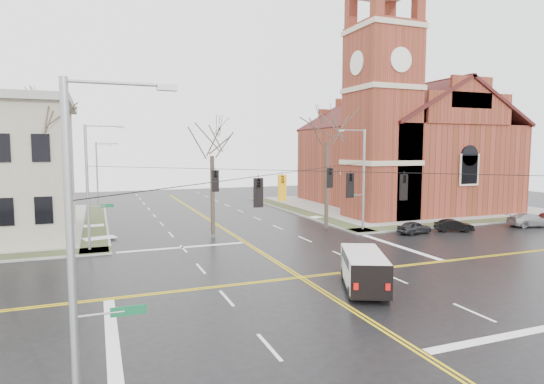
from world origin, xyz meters
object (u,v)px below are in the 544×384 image
object	(u,v)px
parked_car_a	(414,227)
tree_nw_far	(47,126)
signal_pole_nw	(90,184)
tree_nw_near	(212,151)
tree_ne	(327,136)
parked_car_b	(454,226)
church	(397,141)
parked_car_c	(530,220)
signal_pole_sw	(79,251)
streetlight_north_a	(99,177)
cargo_van	(363,267)
signal_pole_ne	(362,177)
streetlight_north_b	(98,169)

from	to	relation	value
parked_car_a	tree_nw_far	xyz separation A→B (m)	(-29.07, 5.00, 8.56)
signal_pole_nw	tree_nw_near	distance (m)	10.14
tree_ne	signal_pole_nw	bearing A→B (deg)	-174.82
parked_car_b	parked_car_a	bearing A→B (deg)	106.10
parked_car_b	tree_ne	distance (m)	13.96
signal_pole_nw	parked_car_a	xyz separation A→B (m)	(26.29, -2.79, -4.39)
church	parked_car_c	distance (m)	19.01
signal_pole_sw	tree_ne	size ratio (longest dim) A/B	0.76
signal_pole_nw	streetlight_north_a	distance (m)	16.52
signal_pole_nw	parked_car_c	distance (m)	39.45
parked_car_a	tree_nw_far	size ratio (longest dim) A/B	0.26
cargo_van	parked_car_a	xyz separation A→B (m)	(12.72, 11.79, -0.60)
tree_nw_far	signal_pole_ne	bearing A→B (deg)	-4.96
signal_pole_sw	parked_car_a	world-z (taller)	signal_pole_sw
streetlight_north_a	parked_car_b	distance (m)	35.82
signal_pole_ne	tree_nw_far	size ratio (longest dim) A/B	0.71
cargo_van	tree_nw_far	xyz separation A→B (m)	(-16.35, 16.79, 7.96)
church	parked_car_b	bearing A→B (deg)	-109.26
signal_pole_ne	parked_car_c	distance (m)	17.37
signal_pole_nw	tree_nw_far	world-z (taller)	tree_nw_far
signal_pole_ne	parked_car_b	distance (m)	9.42
streetlight_north_a	cargo_van	distance (m)	33.82
signal_pole_ne	tree_nw_near	distance (m)	13.52
streetlight_north_a	parked_car_a	xyz separation A→B (m)	(25.63, -19.29, -3.91)
streetlight_north_a	parked_car_a	distance (m)	32.31
church	streetlight_north_b	bearing A→B (deg)	146.75
signal_pole_sw	parked_car_a	xyz separation A→B (m)	(26.29, 20.21, -4.39)
signal_pole_sw	tree_ne	world-z (taller)	tree_ne
tree_nw_near	signal_pole_sw	bearing A→B (deg)	-110.56
streetlight_north_b	tree_ne	size ratio (longest dim) A/B	0.68
church	streetlight_north_a	bearing A→B (deg)	174.81
tree_nw_near	signal_pole_ne	bearing A→B (deg)	-10.73
church	cargo_van	world-z (taller)	church
parked_car_c	tree_nw_near	bearing A→B (deg)	89.37
church	cargo_van	xyz separation A→B (m)	(-22.51, -27.86, -7.28)
streetlight_north_a	tree_nw_far	distance (m)	15.42
signal_pole_ne	signal_pole_sw	distance (m)	32.28
signal_pole_sw	cargo_van	world-z (taller)	signal_pole_sw
signal_pole_nw	streetlight_north_a	world-z (taller)	signal_pole_nw
streetlight_north_b	tree_nw_far	world-z (taller)	tree_nw_far
parked_car_c	parked_car_b	bearing A→B (deg)	97.50
church	signal_pole_sw	world-z (taller)	church
signal_pole_nw	signal_pole_sw	distance (m)	23.00
parked_car_b	signal_pole_nw	bearing A→B (deg)	105.89
parked_car_a	signal_pole_ne	bearing A→B (deg)	44.95
signal_pole_ne	signal_pole_nw	bearing A→B (deg)	180.00
tree_ne	signal_pole_ne	bearing A→B (deg)	-34.97
streetlight_north_b	cargo_van	bearing A→B (deg)	-75.82
parked_car_a	parked_car_b	distance (m)	4.05
church	cargo_van	distance (m)	36.55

